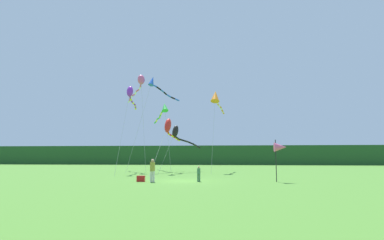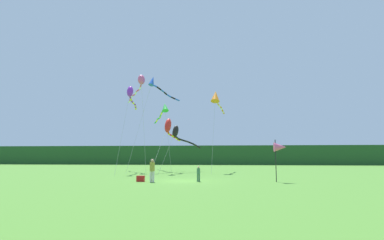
% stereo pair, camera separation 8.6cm
% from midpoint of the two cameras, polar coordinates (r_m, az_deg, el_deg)
% --- Properties ---
extents(ground_plane, '(120.00, 120.00, 0.00)m').
position_cam_midpoint_polar(ground_plane, '(23.92, -1.61, -11.36)').
color(ground_plane, '#4C842D').
extents(distant_treeline, '(108.00, 2.16, 4.27)m').
position_cam_midpoint_polar(distant_treeline, '(68.71, 3.33, -6.61)').
color(distant_treeline, '#234C23').
rests_on(distant_treeline, ground).
extents(person_adult, '(0.37, 0.37, 1.68)m').
position_cam_midpoint_polar(person_adult, '(22.87, -7.55, -9.15)').
color(person_adult, silver).
rests_on(person_adult, ground).
extents(person_child, '(0.25, 0.25, 1.16)m').
position_cam_midpoint_polar(person_child, '(23.16, 1.16, -9.91)').
color(person_child, '#3F724C').
rests_on(person_child, ground).
extents(cooler_box, '(0.58, 0.34, 0.44)m').
position_cam_midpoint_polar(cooler_box, '(23.48, -9.69, -10.81)').
color(cooler_box, red).
rests_on(cooler_box, ground).
extents(banner_flag_pole, '(0.90, 0.70, 3.13)m').
position_cam_midpoint_polar(banner_flag_pole, '(23.70, 16.15, -4.99)').
color(banner_flag_pole, black).
rests_on(banner_flag_pole, ground).
extents(kite_red, '(1.78, 8.38, 6.23)m').
position_cam_midpoint_polar(kite_red, '(33.64, -4.50, -1.32)').
color(kite_red, '#B2B2B2').
rests_on(kite_red, ground).
extents(kite_green, '(4.33, 9.18, 9.23)m').
position_cam_midpoint_polar(kite_green, '(41.80, -5.43, 2.00)').
color(kite_green, '#B2B2B2').
rests_on(kite_green, ground).
extents(kite_orange, '(1.74, 7.73, 9.97)m').
position_cam_midpoint_polar(kite_orange, '(37.22, 4.43, 4.23)').
color(kite_orange, '#B2B2B2').
rests_on(kite_orange, ground).
extents(kite_rainbow, '(4.67, 6.99, 12.39)m').
position_cam_midpoint_polar(kite_rainbow, '(40.53, -9.86, 6.88)').
color(kite_rainbow, '#B2B2B2').
rests_on(kite_rainbow, ground).
extents(kite_purple, '(0.88, 8.44, 9.98)m').
position_cam_midpoint_polar(kite_purple, '(35.73, -11.55, 4.85)').
color(kite_purple, '#B2B2B2').
rests_on(kite_purple, ground).
extents(kite_black, '(4.14, 6.48, 5.58)m').
position_cam_midpoint_polar(kite_black, '(35.76, -2.65, -2.65)').
color(kite_black, '#B2B2B2').
rests_on(kite_black, ground).
extents(kite_blue, '(4.81, 8.78, 12.26)m').
position_cam_midpoint_polar(kite_blue, '(40.03, -6.92, 6.69)').
color(kite_blue, '#B2B2B2').
rests_on(kite_blue, ground).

